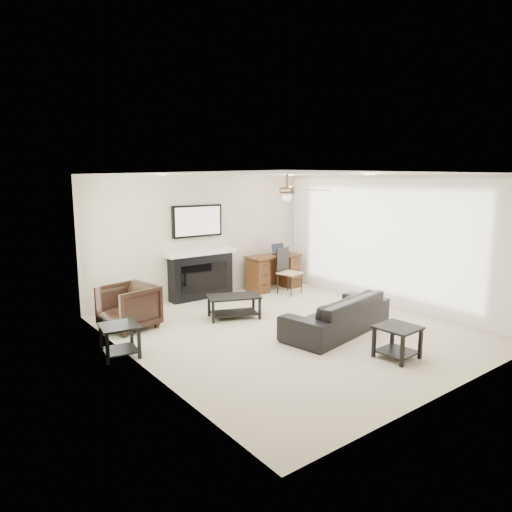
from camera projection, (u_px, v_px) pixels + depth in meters
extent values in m
plane|color=beige|center=(290.00, 330.00, 7.41)|extent=(5.50, 5.50, 0.00)
cube|color=white|center=(292.00, 174.00, 6.99)|extent=(5.00, 5.50, 0.04)
cube|color=beige|center=(202.00, 236.00, 9.36)|extent=(5.00, 0.04, 2.50)
cube|color=beige|center=(455.00, 287.00, 5.04)|extent=(5.00, 0.04, 2.50)
cube|color=beige|center=(141.00, 274.00, 5.71)|extent=(0.04, 5.50, 2.50)
cube|color=beige|center=(389.00, 241.00, 8.69)|extent=(0.04, 5.50, 2.50)
cube|color=white|center=(383.00, 242.00, 8.74)|extent=(0.04, 5.10, 2.40)
cube|color=#93BC89|center=(103.00, 270.00, 6.98)|extent=(0.04, 1.80, 2.10)
cylinder|color=#382619|center=(287.00, 190.00, 7.11)|extent=(1.40, 1.40, 0.30)
imported|color=black|center=(337.00, 313.00, 7.29)|extent=(2.17, 1.16, 0.60)
imported|color=black|center=(129.00, 307.00, 7.42)|extent=(0.94, 0.92, 0.73)
cube|color=black|center=(234.00, 307.00, 8.02)|extent=(1.02, 0.80, 0.40)
cube|color=black|center=(397.00, 342.00, 6.23)|extent=(0.55, 0.55, 0.45)
cube|color=black|center=(120.00, 341.00, 6.29)|extent=(0.56, 0.56, 0.45)
cube|color=black|center=(201.00, 252.00, 9.20)|extent=(1.52, 0.34, 1.91)
cube|color=#3D220F|center=(273.00, 272.00, 10.09)|extent=(1.22, 0.56, 0.76)
cube|color=black|center=(290.00, 271.00, 9.64)|extent=(0.50, 0.51, 0.97)
cube|color=black|center=(281.00, 249.00, 10.10)|extent=(0.33, 0.24, 0.23)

